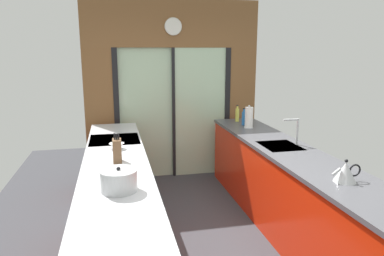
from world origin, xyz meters
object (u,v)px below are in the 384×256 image
at_px(mixing_bowl, 117,146).
at_px(stock_pot, 119,180).
at_px(knife_block, 117,150).
at_px(paper_towel_roll, 249,118).
at_px(soap_bottle_far, 237,115).
at_px(soap_bottle_near, 244,118).
at_px(kettle, 346,172).
at_px(oven_range, 116,176).

bearing_deg(mixing_bowl, stock_pot, -90.00).
height_order(knife_block, paper_towel_roll, paper_towel_roll).
height_order(stock_pot, paper_towel_roll, paper_towel_roll).
xyz_separation_m(mixing_bowl, paper_towel_roll, (1.78, 0.70, 0.11)).
bearing_deg(soap_bottle_far, paper_towel_roll, -90.00).
relative_size(knife_block, paper_towel_roll, 0.89).
distance_m(stock_pot, soap_bottle_near, 2.75).
xyz_separation_m(mixing_bowl, soap_bottle_near, (1.78, 0.90, 0.07)).
xyz_separation_m(stock_pot, soap_bottle_near, (1.78, 2.09, 0.02)).
distance_m(knife_block, kettle, 2.01).
relative_size(oven_range, soap_bottle_far, 3.74).
relative_size(soap_bottle_near, soap_bottle_far, 0.99).
relative_size(stock_pot, paper_towel_roll, 0.89).
bearing_deg(mixing_bowl, kettle, -38.19).
distance_m(mixing_bowl, stock_pot, 1.20).
bearing_deg(soap_bottle_far, oven_range, -158.07).
distance_m(oven_range, kettle, 2.64).
relative_size(kettle, soap_bottle_near, 1.07).
bearing_deg(oven_range, knife_block, -88.85).
bearing_deg(soap_bottle_far, stock_pot, -126.91).
distance_m(kettle, soap_bottle_far, 2.57).
xyz_separation_m(knife_block, stock_pot, (0.00, -0.73, -0.03)).
bearing_deg(knife_block, soap_bottle_far, 42.63).
xyz_separation_m(oven_range, stock_pot, (0.02, -1.65, 0.55)).
distance_m(mixing_bowl, kettle, 2.27).
height_order(kettle, soap_bottle_near, soap_bottle_near).
bearing_deg(kettle, oven_range, 134.22).
bearing_deg(soap_bottle_near, stock_pot, -130.37).
height_order(mixing_bowl, paper_towel_roll, paper_towel_roll).
bearing_deg(mixing_bowl, knife_block, -90.00).
relative_size(mixing_bowl, knife_block, 0.58).
height_order(knife_block, kettle, knife_block).
distance_m(soap_bottle_far, paper_towel_roll, 0.47).
bearing_deg(kettle, paper_towel_roll, 90.05).
height_order(stock_pot, soap_bottle_far, soap_bottle_far).
relative_size(mixing_bowl, stock_pot, 0.58).
xyz_separation_m(mixing_bowl, stock_pot, (0.00, -1.20, 0.05)).
xyz_separation_m(oven_range, kettle, (1.80, -1.85, 0.55)).
height_order(mixing_bowl, soap_bottle_far, soap_bottle_far).
relative_size(kettle, paper_towel_roll, 0.82).
bearing_deg(knife_block, soap_bottle_near, 37.42).
xyz_separation_m(knife_block, paper_towel_roll, (1.78, 1.17, 0.03)).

